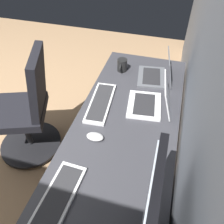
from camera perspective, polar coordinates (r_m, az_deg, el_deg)
name	(u,v)px	position (r m, az deg, el deg)	size (l,w,h in m)	color
wall_back	(218,31)	(1.35, 24.22, 17.51)	(4.59, 0.10, 2.60)	#8C939E
desk	(120,148)	(1.46, 1.90, -8.64)	(1.99, 0.66, 0.73)	#38383D
drawer_pedestal	(113,208)	(1.61, 0.33, -22.28)	(0.40, 0.51, 0.69)	#38383D
laptop_leftmost	(159,73)	(1.88, 11.18, 9.25)	(0.31, 0.29, 0.21)	#595B60
laptop_left	(153,101)	(1.60, 9.92, 2.64)	(0.31, 0.31, 0.22)	white
keyboard_main	(101,102)	(1.63, -2.75, 2.33)	(0.43, 0.17, 0.02)	silver
keyboard_spare	(56,201)	(1.22, -13.31, -20.24)	(0.43, 0.16, 0.02)	silver
mouse_main	(95,137)	(1.41, -4.14, -5.97)	(0.06, 0.10, 0.03)	silver
coffee_mug	(122,65)	(1.94, 2.45, 11.23)	(0.12, 0.08, 0.10)	black
office_chair	(29,112)	(2.10, -19.51, 0.11)	(0.56, 0.61, 0.97)	black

